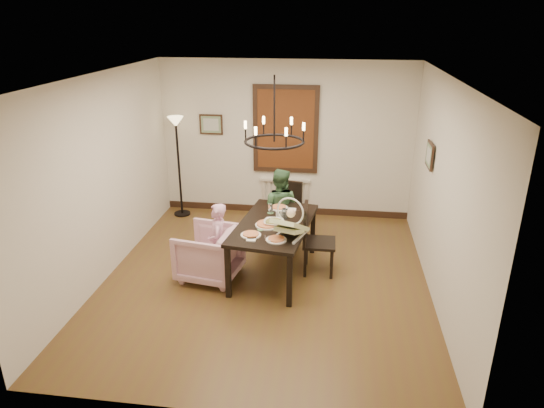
% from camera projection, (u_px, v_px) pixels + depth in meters
% --- Properties ---
extents(room_shell, '(4.51, 5.00, 2.81)m').
position_uv_depth(room_shell, '(269.00, 177.00, 6.69)').
color(room_shell, brown).
rests_on(room_shell, ground).
extents(dining_table, '(1.16, 1.79, 0.79)m').
position_uv_depth(dining_table, '(274.00, 229.00, 6.78)').
color(dining_table, black).
rests_on(dining_table, room_shell).
extents(chair_far, '(0.52, 0.52, 0.98)m').
position_uv_depth(chair_far, '(285.00, 212.00, 7.90)').
color(chair_far, black).
rests_on(chair_far, room_shell).
extents(chair_right, '(0.46, 0.46, 1.04)m').
position_uv_depth(chair_right, '(319.00, 239.00, 6.89)').
color(chair_right, black).
rests_on(chair_right, room_shell).
extents(armchair, '(0.93, 0.92, 0.74)m').
position_uv_depth(armchair, '(209.00, 253.00, 6.80)').
color(armchair, '#DAA6BE').
rests_on(armchair, room_shell).
extents(elderly_woman, '(0.28, 0.38, 0.94)m').
position_uv_depth(elderly_woman, '(218.00, 249.00, 6.70)').
color(elderly_woman, '#DE9CBC').
rests_on(elderly_woman, room_shell).
extents(seated_man, '(0.58, 0.48, 1.08)m').
position_uv_depth(seated_man, '(279.00, 215.00, 7.65)').
color(seated_man, '#3A613D').
rests_on(seated_man, room_shell).
extents(baby_bouncer, '(0.56, 0.65, 0.36)m').
position_uv_depth(baby_bouncer, '(290.00, 224.00, 6.28)').
color(baby_bouncer, beige).
rests_on(baby_bouncer, dining_table).
extents(salad_bowl, '(0.33, 0.33, 0.08)m').
position_uv_depth(salad_bowl, '(274.00, 222.00, 6.67)').
color(salad_bowl, white).
rests_on(salad_bowl, dining_table).
extents(pizza_platter, '(0.34, 0.34, 0.04)m').
position_uv_depth(pizza_platter, '(267.00, 224.00, 6.65)').
color(pizza_platter, tan).
rests_on(pizza_platter, dining_table).
extents(drinking_glass, '(0.08, 0.08, 0.15)m').
position_uv_depth(drinking_glass, '(285.00, 214.00, 6.87)').
color(drinking_glass, silver).
rests_on(drinking_glass, dining_table).
extents(window_blinds, '(1.00, 0.03, 1.40)m').
position_uv_depth(window_blinds, '(286.00, 130.00, 8.55)').
color(window_blinds, brown).
rests_on(window_blinds, room_shell).
extents(radiator, '(0.92, 0.12, 0.62)m').
position_uv_depth(radiator, '(285.00, 195.00, 9.02)').
color(radiator, silver).
rests_on(radiator, room_shell).
extents(picture_back, '(0.42, 0.03, 0.36)m').
position_uv_depth(picture_back, '(211.00, 124.00, 8.71)').
color(picture_back, black).
rests_on(picture_back, room_shell).
extents(picture_right, '(0.03, 0.42, 0.36)m').
position_uv_depth(picture_right, '(430.00, 155.00, 6.81)').
color(picture_right, black).
rests_on(picture_right, room_shell).
extents(floor_lamp, '(0.30, 0.30, 1.80)m').
position_uv_depth(floor_lamp, '(179.00, 168.00, 8.75)').
color(floor_lamp, black).
rests_on(floor_lamp, room_shell).
extents(chandelier, '(0.80, 0.80, 0.04)m').
position_uv_depth(chandelier, '(274.00, 142.00, 6.33)').
color(chandelier, black).
rests_on(chandelier, room_shell).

